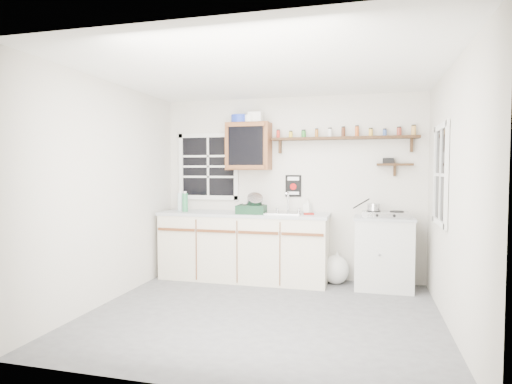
{
  "coord_description": "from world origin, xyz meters",
  "views": [
    {
      "loc": [
        1.03,
        -4.26,
        1.5
      ],
      "look_at": [
        -0.21,
        0.55,
        1.24
      ],
      "focal_mm": 30.0,
      "sensor_mm": 36.0,
      "label": 1
    }
  ],
  "objects_px": {
    "right_cabinet": "(383,253)",
    "upper_cabinet": "(249,146)",
    "spice_shelf": "(344,137)",
    "dish_rack": "(252,207)",
    "hotplate": "(385,214)",
    "main_cabinet": "(244,246)"
  },
  "relations": [
    {
      "from": "spice_shelf",
      "to": "dish_rack",
      "type": "height_order",
      "value": "spice_shelf"
    },
    {
      "from": "right_cabinet",
      "to": "hotplate",
      "type": "xyz_separation_m",
      "value": [
        0.01,
        -0.02,
        0.49
      ]
    },
    {
      "from": "main_cabinet",
      "to": "hotplate",
      "type": "height_order",
      "value": "hotplate"
    },
    {
      "from": "upper_cabinet",
      "to": "spice_shelf",
      "type": "relative_size",
      "value": 0.34
    },
    {
      "from": "right_cabinet",
      "to": "dish_rack",
      "type": "height_order",
      "value": "dish_rack"
    },
    {
      "from": "spice_shelf",
      "to": "dish_rack",
      "type": "bearing_deg",
      "value": -165.09
    },
    {
      "from": "main_cabinet",
      "to": "hotplate",
      "type": "bearing_deg",
      "value": 0.17
    },
    {
      "from": "main_cabinet",
      "to": "dish_rack",
      "type": "xyz_separation_m",
      "value": [
        0.15,
        -0.1,
        0.55
      ]
    },
    {
      "from": "right_cabinet",
      "to": "upper_cabinet",
      "type": "bearing_deg",
      "value": 176.24
    },
    {
      "from": "right_cabinet",
      "to": "spice_shelf",
      "type": "bearing_deg",
      "value": 159.8
    },
    {
      "from": "right_cabinet",
      "to": "hotplate",
      "type": "relative_size",
      "value": 1.61
    },
    {
      "from": "right_cabinet",
      "to": "hotplate",
      "type": "distance_m",
      "value": 0.49
    },
    {
      "from": "main_cabinet",
      "to": "upper_cabinet",
      "type": "height_order",
      "value": "upper_cabinet"
    },
    {
      "from": "right_cabinet",
      "to": "upper_cabinet",
      "type": "height_order",
      "value": "upper_cabinet"
    },
    {
      "from": "main_cabinet",
      "to": "spice_shelf",
      "type": "bearing_deg",
      "value": 9.13
    },
    {
      "from": "dish_rack",
      "to": "hotplate",
      "type": "height_order",
      "value": "dish_rack"
    },
    {
      "from": "right_cabinet",
      "to": "dish_rack",
      "type": "xyz_separation_m",
      "value": [
        -1.68,
        -0.12,
        0.55
      ]
    },
    {
      "from": "spice_shelf",
      "to": "right_cabinet",
      "type": "bearing_deg",
      "value": -20.2
    },
    {
      "from": "spice_shelf",
      "to": "dish_rack",
      "type": "xyz_separation_m",
      "value": [
        -1.17,
        -0.31,
        -0.92
      ]
    },
    {
      "from": "upper_cabinet",
      "to": "spice_shelf",
      "type": "height_order",
      "value": "upper_cabinet"
    },
    {
      "from": "hotplate",
      "to": "spice_shelf",
      "type": "bearing_deg",
      "value": 157.31
    },
    {
      "from": "right_cabinet",
      "to": "upper_cabinet",
      "type": "xyz_separation_m",
      "value": [
        -1.8,
        0.12,
        1.37
      ]
    }
  ]
}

